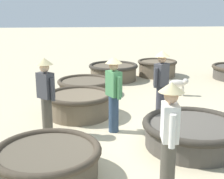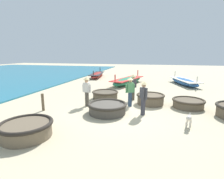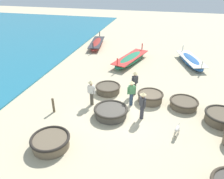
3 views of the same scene
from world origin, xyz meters
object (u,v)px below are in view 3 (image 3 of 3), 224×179
at_px(fisherman_hauling, 135,82).
at_px(fisherman_with_hat, 91,91).
at_px(long_boat_red_hull, 97,44).
at_px(mooring_post_mid_beach, 53,105).
at_px(long_boat_blue_hull, 131,59).
at_px(fisherman_standing_left, 142,104).
at_px(coracle_front_left, 222,117).
at_px(coracle_far_left, 51,142).
at_px(dog, 177,130).
at_px(coracle_weathered, 150,97).
at_px(fisherman_standing_right, 131,92).
at_px(coracle_beside_post, 108,88).
at_px(coracle_tilted, 184,103).
at_px(coracle_front_right, 111,111).
at_px(long_boat_green_hull, 191,61).

xyz_separation_m(fisherman_hauling, fisherman_with_hat, (-2.38, -1.97, 0.00)).
xyz_separation_m(long_boat_red_hull, mooring_post_mid_beach, (1.55, -13.31, 0.15)).
relative_size(long_boat_blue_hull, fisherman_standing_left, 3.32).
bearing_deg(coracle_front_left, coracle_far_left, -153.52).
distance_m(long_boat_blue_hull, dog, 10.40).
relative_size(coracle_weathered, long_boat_blue_hull, 0.30).
bearing_deg(fisherman_standing_right, long_boat_blue_hull, 99.96).
xyz_separation_m(coracle_far_left, coracle_beside_post, (1.23, 5.89, -0.03)).
relative_size(coracle_tilted, fisherman_hauling, 1.04).
bearing_deg(coracle_weathered, fisherman_with_hat, -159.95).
bearing_deg(long_boat_blue_hull, fisherman_with_hat, -98.15).
bearing_deg(fisherman_with_hat, coracle_front_right, -32.10).
height_order(coracle_weathered, long_boat_blue_hull, long_boat_blue_hull).
distance_m(coracle_tilted, long_boat_blue_hull, 8.06).
bearing_deg(coracle_front_right, dog, -13.53).
xyz_separation_m(coracle_tilted, fisherman_with_hat, (-5.58, -1.09, 0.69)).
xyz_separation_m(coracle_tilted, coracle_beside_post, (-5.02, 0.70, 0.02)).
xyz_separation_m(coracle_beside_post, fisherman_hauling, (1.81, 0.17, 0.67)).
relative_size(coracle_front_right, fisherman_hauling, 1.18).
height_order(long_boat_red_hull, dog, long_boat_red_hull).
xyz_separation_m(coracle_weathered, long_boat_green_hull, (2.95, 7.53, -0.01)).
height_order(coracle_front_left, fisherman_hauling, fisherman_hauling).
bearing_deg(coracle_front_left, dog, -143.44).
relative_size(coracle_beside_post, fisherman_standing_left, 1.04).
relative_size(coracle_front_left, fisherman_hauling, 1.11).
relative_size(long_boat_red_hull, long_boat_blue_hull, 0.98).
xyz_separation_m(coracle_front_left, long_boat_blue_hull, (-6.42, 7.82, 0.02)).
xyz_separation_m(coracle_weathered, mooring_post_mid_beach, (-5.44, -2.63, 0.13)).
distance_m(dog, mooring_post_mid_beach, 7.07).
height_order(fisherman_standing_left, dog, fisherman_standing_left).
bearing_deg(coracle_far_left, long_boat_red_hull, 99.93).
distance_m(fisherman_standing_right, mooring_post_mid_beach, 4.74).
distance_m(coracle_tilted, fisherman_hauling, 3.39).
xyz_separation_m(coracle_far_left, mooring_post_mid_beach, (-1.26, 2.75, 0.14)).
relative_size(coracle_beside_post, fisherman_standing_right, 1.04).
bearing_deg(coracle_front_right, coracle_tilted, 26.02).
height_order(coracle_tilted, mooring_post_mid_beach, mooring_post_mid_beach).
bearing_deg(coracle_tilted, long_boat_red_hull, 129.78).
distance_m(coracle_beside_post, fisherman_with_hat, 1.99).
bearing_deg(mooring_post_mid_beach, fisherman_with_hat, 34.98).
bearing_deg(coracle_tilted, fisherman_hauling, 164.74).
bearing_deg(mooring_post_mid_beach, coracle_front_left, 8.01).
distance_m(coracle_tilted, fisherman_standing_right, 3.31).
relative_size(coracle_front_right, coracle_beside_post, 1.14).
distance_m(coracle_weathered, coracle_front_right, 3.01).
bearing_deg(long_boat_blue_hull, mooring_post_mid_beach, -108.39).
bearing_deg(coracle_front_left, fisherman_with_hat, 179.88).
xyz_separation_m(long_boat_blue_hull, mooring_post_mid_beach, (-3.04, -9.15, 0.11)).
bearing_deg(coracle_beside_post, long_boat_green_hull, 49.97).
height_order(coracle_front_left, long_boat_blue_hull, long_boat_blue_hull).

